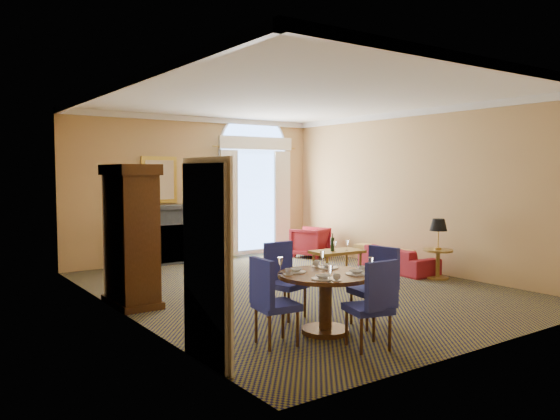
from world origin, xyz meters
TOP-DOWN VIEW (x-y plane):
  - ground at (0.00, 0.00)m, footprint 7.50×7.50m
  - room_envelope at (-0.03, 0.67)m, footprint 6.04×7.52m
  - armoire at (-2.72, 0.45)m, footprint 0.60×1.06m
  - dining_table at (-1.28, -2.29)m, footprint 1.17×1.17m
  - dining_chair_north at (-1.26, -1.35)m, footprint 0.55×0.55m
  - dining_chair_south at (-1.26, -3.11)m, footprint 0.55×0.55m
  - dining_chair_east at (-0.51, -2.39)m, footprint 0.52×0.51m
  - dining_chair_west at (-2.13, -2.32)m, footprint 0.50×0.50m
  - sofa at (2.55, 0.07)m, footprint 0.77×1.72m
  - armchair at (2.29, 2.54)m, footprint 0.99×1.00m
  - coffee_table at (1.23, 0.38)m, footprint 1.01×0.61m
  - side_table at (2.60, -0.86)m, footprint 0.55×0.55m

SIDE VIEW (x-z plane):
  - ground at x=0.00m, z-range 0.00..0.00m
  - sofa at x=2.55m, z-range 0.00..0.49m
  - armchair at x=2.29m, z-range 0.00..0.69m
  - coffee_table at x=1.23m, z-range 0.04..0.87m
  - dining_table at x=-1.28m, z-range 0.08..1.02m
  - dining_chair_north at x=-1.26m, z-range 0.07..1.08m
  - dining_chair_south at x=-1.26m, z-range 0.07..1.08m
  - dining_chair_east at x=-0.51m, z-range 0.07..1.08m
  - dining_chair_west at x=-2.13m, z-range 0.07..1.08m
  - side_table at x=2.60m, z-range 0.15..1.24m
  - armoire at x=-2.72m, z-range -0.04..2.04m
  - room_envelope at x=-0.03m, z-range 0.78..4.23m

